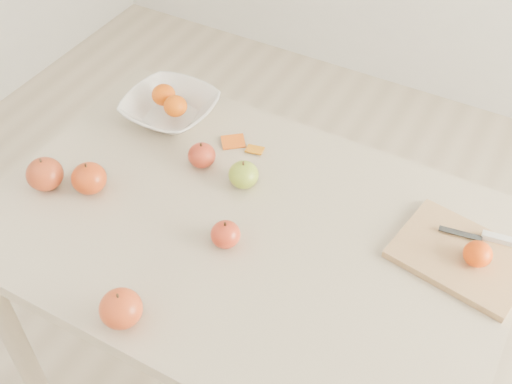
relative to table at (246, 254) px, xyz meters
The scene contains 15 objects.
table is the anchor object (origin of this frame).
cutting_board 0.50m from the table, 17.83° to the left, with size 0.28×0.21×0.02m, color tan.
board_tangerine 0.53m from the table, 15.73° to the left, with size 0.06×0.06×0.05m, color #CE4307.
fruit_bowl 0.47m from the table, 146.44° to the left, with size 0.24×0.24×0.06m, color white.
bowl_tangerine_near 0.51m from the table, 147.09° to the left, with size 0.06×0.06×0.06m, color #E25808.
bowl_tangerine_far 0.45m from the table, 145.88° to the left, with size 0.06×0.06×0.06m, color #D75007.
orange_peel_a 0.31m from the table, 125.98° to the left, with size 0.06×0.04×0.00m, color #CF520E.
orange_peel_b 0.28m from the table, 114.46° to the left, with size 0.04×0.04×0.00m, color orange.
paring_knife 0.57m from the table, 23.31° to the left, with size 0.17×0.06×0.01m.
apple_green 0.19m from the table, 121.46° to the left, with size 0.07×0.07×0.07m, color #669C1D.
apple_red_c 0.38m from the table, 105.08° to the right, with size 0.09×0.09×0.08m, color #A71F13.
apple_red_e 0.15m from the table, 102.21° to the right, with size 0.07×0.07×0.06m, color maroon.
apple_red_b 0.52m from the table, 166.43° to the right, with size 0.09×0.09×0.08m, color maroon.
apple_red_d 0.42m from the table, 168.85° to the right, with size 0.08×0.08×0.08m, color #A01C0A.
apple_red_a 0.27m from the table, 146.91° to the left, with size 0.07×0.07×0.06m, color maroon.
Camera 1 is at (0.50, -0.85, 1.86)m, focal length 45.00 mm.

